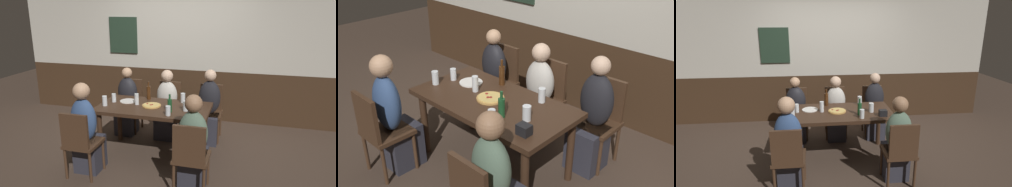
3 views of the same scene
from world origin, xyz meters
TOP-DOWN VIEW (x-y plane):
  - ground_plane at (0.00, 0.00)m, footprint 12.00×12.00m
  - wall_back at (-0.01, 1.65)m, footprint 6.40×0.13m
  - dining_table at (0.00, 0.00)m, footprint 1.57×0.81m
  - chair_left_near at (-0.69, -0.82)m, footprint 0.40×0.40m
  - chair_right_far at (0.69, 0.82)m, footprint 0.40×0.40m
  - chair_left_far at (-0.69, 0.82)m, footprint 0.40×0.40m
  - chair_mid_far at (0.00, 0.82)m, footprint 0.40×0.40m
  - person_left_near at (-0.69, -0.66)m, footprint 0.34×0.37m
  - person_right_far at (0.69, 0.66)m, footprint 0.34×0.37m
  - person_left_far at (-0.69, 0.66)m, footprint 0.34×0.37m
  - person_mid_far at (-0.00, 0.66)m, footprint 0.34×0.37m
  - pizza at (-0.03, -0.00)m, footprint 0.27×0.27m
  - beer_glass_tall at (-0.68, -0.15)m, footprint 0.07×0.07m
  - tumbler_water at (-0.26, 0.02)m, footprint 0.06×0.06m
  - tumbler_short at (0.47, -0.06)m, footprint 0.08×0.08m
  - pint_glass_stout at (0.29, -0.30)m, footprint 0.07×0.07m
  - pint_glass_amber at (-0.63, 0.05)m, footprint 0.06×0.06m
  - beer_glass_half at (0.35, 0.29)m, footprint 0.07×0.07m
  - beer_bottle_green at (0.28, -0.17)m, footprint 0.06×0.06m
  - beer_bottle_brown at (-0.18, 0.31)m, footprint 0.06×0.06m
  - plate_white_large at (-0.44, 0.12)m, footprint 0.24×0.24m
  - condiment_caddy at (0.60, -0.25)m, footprint 0.11×0.09m

SIDE VIEW (x-z plane):
  - ground_plane at x=0.00m, z-range 0.00..0.00m
  - person_left_far at x=-0.69m, z-range -0.09..1.03m
  - person_mid_far at x=0.00m, z-range -0.09..1.03m
  - person_right_far at x=0.69m, z-range -0.09..1.07m
  - chair_left_near at x=-0.69m, z-range 0.06..0.94m
  - chair_right_far at x=0.69m, z-range 0.06..0.94m
  - chair_left_far at x=-0.69m, z-range 0.06..0.94m
  - chair_mid_far at x=0.00m, z-range 0.06..0.94m
  - person_left_near at x=-0.69m, z-range -0.09..1.12m
  - dining_table at x=0.00m, z-range 0.28..1.02m
  - plate_white_large at x=-0.44m, z-range 0.74..0.75m
  - pizza at x=-0.03m, z-range 0.74..0.77m
  - condiment_caddy at x=0.60m, z-range 0.74..0.83m
  - pint_glass_amber at x=-0.63m, z-range 0.73..0.86m
  - pint_glass_stout at x=0.29m, z-range 0.73..0.86m
  - beer_glass_tall at x=-0.68m, z-range 0.73..0.87m
  - beer_glass_half at x=0.35m, z-range 0.73..0.87m
  - tumbler_short at x=0.47m, z-range 0.74..0.87m
  - tumbler_water at x=-0.26m, z-range 0.73..0.89m
  - beer_bottle_green at x=0.28m, z-range 0.71..0.96m
  - beer_bottle_brown at x=-0.18m, z-range 0.71..0.98m
  - wall_back at x=-0.01m, z-range 0.00..2.60m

